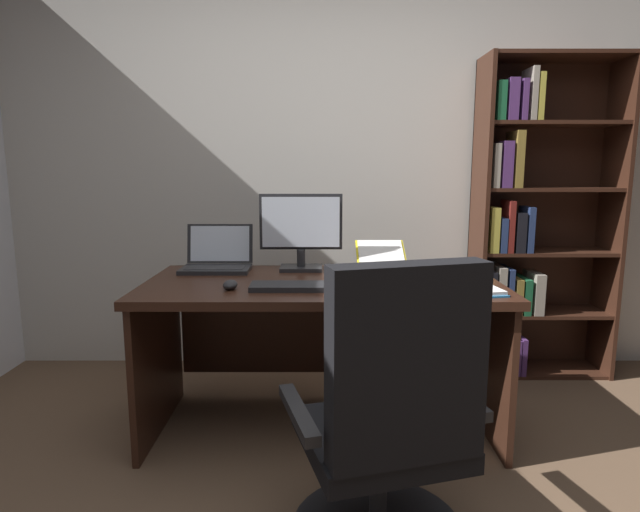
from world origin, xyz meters
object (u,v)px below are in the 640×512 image
object	(u,v)px
desk	(320,317)
pen	(361,276)
open_binder	(447,289)
reading_stand_with_book	(379,256)
keyboard	(296,287)
laptop	(216,260)
notepad	(357,278)
bookshelf	(526,229)
office_chair	(388,437)
monitor	(299,233)
computer_mouse	(229,285)

from	to	relation	value
desk	pen	distance (m)	0.30
pen	desk	bearing A→B (deg)	167.41
open_binder	pen	distance (m)	0.44
reading_stand_with_book	keyboard	bearing A→B (deg)	-130.47
desk	laptop	distance (m)	0.64
laptop	reading_stand_with_book	world-z (taller)	laptop
keyboard	notepad	xyz separation A→B (m)	(0.29, 0.21, -0.01)
bookshelf	office_chair	xyz separation A→B (m)	(-1.05, -1.63, -0.48)
desk	office_chair	bearing A→B (deg)	-77.67
laptop	reading_stand_with_book	size ratio (longest dim) A/B	1.35
office_chair	keyboard	size ratio (longest dim) A/B	2.42
monitor	bookshelf	bearing A→B (deg)	18.58
bookshelf	pen	distance (m)	1.29
monitor	laptop	xyz separation A→B (m)	(-0.44, 0.00, -0.15)
office_chair	pen	xyz separation A→B (m)	(-0.02, 0.93, 0.33)
monitor	notepad	bearing A→B (deg)	-40.00
computer_mouse	notepad	xyz separation A→B (m)	(0.59, 0.21, -0.02)
keyboard	pen	distance (m)	0.37
office_chair	open_binder	bearing A→B (deg)	47.76
open_binder	pen	size ratio (longest dim) A/B	3.30
desk	open_binder	size ratio (longest dim) A/B	3.64
open_binder	office_chair	bearing A→B (deg)	-126.68
pen	office_chair	bearing A→B (deg)	-89.07
bookshelf	notepad	xyz separation A→B (m)	(-1.09, -0.70, -0.16)
bookshelf	notepad	distance (m)	1.30
desk	notepad	xyz separation A→B (m)	(0.18, -0.04, 0.21)
bookshelf	laptop	size ratio (longest dim) A/B	5.46
office_chair	keyboard	world-z (taller)	office_chair
desk	bookshelf	distance (m)	1.47
office_chair	pen	world-z (taller)	office_chair
bookshelf	keyboard	bearing A→B (deg)	-146.39
desk	bookshelf	size ratio (longest dim) A/B	0.87
notepad	pen	distance (m)	0.02
laptop	office_chair	bearing A→B (deg)	-56.80
reading_stand_with_book	desk	bearing A→B (deg)	-142.10
bookshelf	open_binder	distance (m)	1.21
keyboard	pen	world-z (taller)	keyboard
desk	reading_stand_with_book	world-z (taller)	reading_stand_with_book
keyboard	reading_stand_with_book	bearing A→B (deg)	49.53
laptop	open_binder	size ratio (longest dim) A/B	0.77
monitor	computer_mouse	xyz separation A→B (m)	(-0.30, -0.45, -0.18)
computer_mouse	reading_stand_with_book	distance (m)	0.89
desk	keyboard	size ratio (longest dim) A/B	4.01
keyboard	computer_mouse	distance (m)	0.30
keyboard	notepad	distance (m)	0.36
computer_mouse	reading_stand_with_book	xyz separation A→B (m)	(0.73, 0.50, 0.05)
desk	monitor	xyz separation A→B (m)	(-0.11, 0.20, 0.40)
laptop	pen	world-z (taller)	laptop
notepad	pen	world-z (taller)	pen
desk	computer_mouse	distance (m)	0.53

